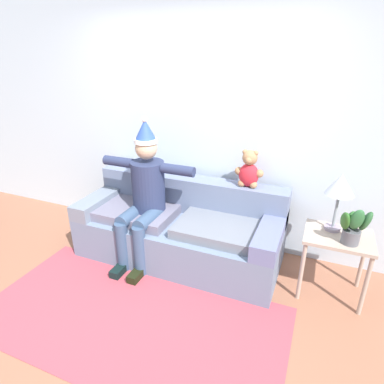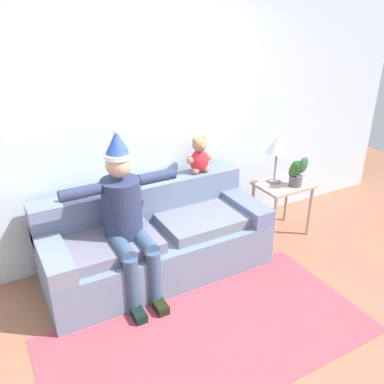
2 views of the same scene
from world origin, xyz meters
name	(u,v)px [view 1 (image 1 of 2)]	position (x,y,z in m)	size (l,w,h in m)	color
ground_plane	(130,318)	(0.00, 0.00, 0.00)	(10.00, 10.00, 0.00)	#955D45
back_wall	(199,123)	(0.00, 1.55, 1.35)	(7.00, 0.10, 2.70)	silver
couch	(180,228)	(0.00, 1.04, 0.32)	(2.13, 0.87, 0.81)	slate
person_seated	(144,192)	(-0.32, 0.87, 0.76)	(1.02, 0.77, 1.51)	navy
teddy_bear	(249,170)	(0.64, 1.30, 0.98)	(0.29, 0.17, 0.38)	red
side_table	(337,245)	(1.53, 0.99, 0.51)	(0.56, 0.45, 0.61)	tan
table_lamp	(340,187)	(1.47, 1.08, 1.01)	(0.24, 0.24, 0.52)	gray
potted_plant	(353,225)	(1.60, 0.89, 0.78)	(0.26, 0.24, 0.35)	#595961
area_rug	(130,318)	(0.00, 0.00, 0.00)	(2.58, 1.31, 0.01)	#B0424E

